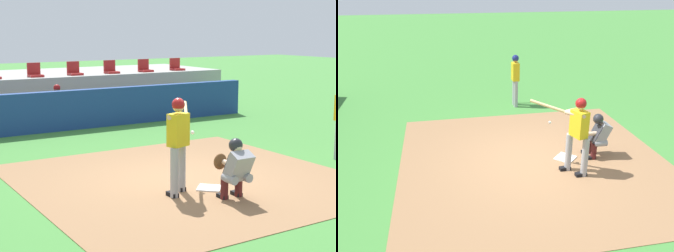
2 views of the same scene
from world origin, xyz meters
TOP-DOWN VIEW (x-y plane):
  - ground_plane at (0.00, 0.00)m, footprint 80.00×80.00m
  - dirt_infield at (0.00, 0.00)m, footprint 6.40×6.40m
  - home_plate at (0.00, -0.80)m, footprint 0.62×0.62m
  - batter_at_plate at (-0.68, -0.76)m, footprint 1.01×1.13m
  - catcher_crouched at (-0.00, -1.56)m, footprint 0.49×1.60m
  - on_deck_batter at (4.10, -0.43)m, footprint 0.58×0.23m

SIDE VIEW (x-z plane):
  - ground_plane at x=0.00m, z-range 0.00..0.00m
  - dirt_infield at x=0.00m, z-range 0.00..0.01m
  - home_plate at x=0.00m, z-range 0.01..0.04m
  - catcher_crouched at x=0.00m, z-range 0.05..1.17m
  - on_deck_batter at x=4.10m, z-range 0.13..1.91m
  - batter_at_plate at x=-0.68m, z-range 0.13..1.94m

